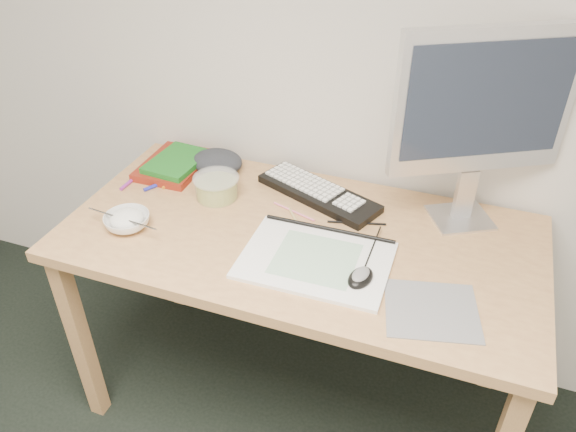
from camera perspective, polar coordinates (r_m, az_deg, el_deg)
name	(u,v)px	position (r m, az deg, el deg)	size (l,w,h in m)	color
desk	(299,255)	(1.71, 1.16, -4.00)	(1.40, 0.70, 0.75)	tan
mousepad	(432,310)	(1.46, 14.39, -9.24)	(0.23, 0.21, 0.00)	slate
sketchpad	(316,260)	(1.55, 2.81, -4.50)	(0.41, 0.29, 0.01)	white
keyboard	(319,193)	(1.81, 3.12, 2.31)	(0.42, 0.13, 0.02)	black
monitor	(484,108)	(1.62, 19.26, 10.35)	(0.45, 0.28, 0.59)	silver
mouse	(361,275)	(1.48, 7.40, -5.94)	(0.06, 0.09, 0.03)	black
rice_bowl	(127,222)	(1.73, -16.02, -0.54)	(0.14, 0.14, 0.04)	silver
chopsticks	(122,219)	(1.71, -16.52, -0.26)	(0.02, 0.02, 0.24)	silver
fruit_tub	(217,187)	(1.81, -7.27, 2.92)	(0.15, 0.15, 0.07)	#E1BA4F
book_red	(174,165)	(2.01, -11.49, 5.10)	(0.20, 0.26, 0.03)	maroon
book_green	(177,161)	(1.98, -11.21, 5.47)	(0.16, 0.22, 0.02)	#1A681D
cloth_lump	(217,162)	(1.96, -7.20, 5.47)	(0.15, 0.12, 0.06)	#222529
pencil_pink	(294,211)	(1.74, 0.60, 0.46)	(0.01, 0.01, 0.16)	pink
pencil_tan	(298,225)	(1.68, 1.04, -0.91)	(0.01, 0.01, 0.19)	tan
pencil_black	(357,223)	(1.70, 6.99, -0.71)	(0.01, 0.01, 0.18)	black
marker_blue	(162,183)	(1.92, -12.73, 3.27)	(0.01, 0.01, 0.13)	#2126B5
marker_orange	(172,179)	(1.94, -11.73, 3.66)	(0.01, 0.01, 0.12)	orange
marker_purple	(132,180)	(1.97, -15.54, 3.56)	(0.01, 0.01, 0.13)	purple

